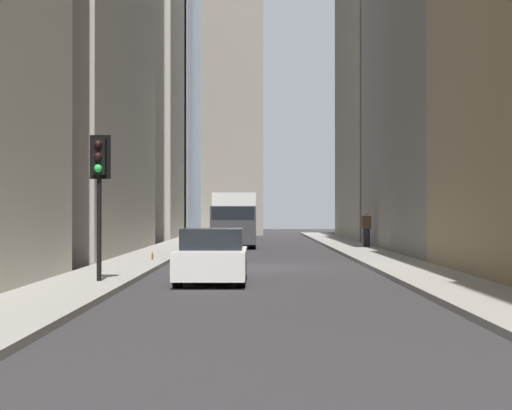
{
  "coord_description": "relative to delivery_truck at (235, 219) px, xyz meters",
  "views": [
    {
      "loc": [
        -29.88,
        0.23,
        1.85
      ],
      "look_at": [
        15.64,
        0.28,
        2.2
      ],
      "focal_mm": 62.94,
      "sensor_mm": 36.0,
      "label": 1
    }
  ],
  "objects": [
    {
      "name": "sidewalk_right",
      "position": [
        -16.99,
        3.1,
        -1.39
      ],
      "size": [
        90.0,
        2.2,
        0.14
      ],
      "primitive_type": "cube",
      "color": "gray",
      "rests_on": "ground_plane"
    },
    {
      "name": "delivery_truck",
      "position": [
        0.0,
        0.0,
        0.0
      ],
      "size": [
        6.46,
        2.25,
        2.84
      ],
      "color": "silver",
      "rests_on": "ground_plane"
    },
    {
      "name": "pedestrian",
      "position": [
        -3.03,
        -6.54,
        -0.34
      ],
      "size": [
        0.26,
        0.44,
        1.78
      ],
      "color": "black",
      "rests_on": "sidewalk_left"
    },
    {
      "name": "traffic_light_foreground",
      "position": [
        -24.66,
        2.74,
        1.35
      ],
      "size": [
        0.43,
        0.52,
        3.63
      ],
      "color": "black",
      "rests_on": "sidewalk_right"
    },
    {
      "name": "discarded_bottle",
      "position": [
        -14.73,
        2.58,
        -1.21
      ],
      "size": [
        0.07,
        0.07,
        0.27
      ],
      "color": "brown",
      "rests_on": "sidewalk_right"
    },
    {
      "name": "sidewalk_left",
      "position": [
        -16.99,
        -5.9,
        -1.39
      ],
      "size": [
        90.0,
        2.2,
        0.14
      ],
      "primitive_type": "cube",
      "color": "gray",
      "rests_on": "ground_plane"
    },
    {
      "name": "building_left_far",
      "position": [
        11.96,
        -12.0,
        11.51
      ],
      "size": [
        16.19,
        10.0,
        25.93
      ],
      "color": "gray",
      "rests_on": "ground_plane"
    },
    {
      "name": "church_spire",
      "position": [
        25.66,
        0.78,
        16.39
      ],
      "size": [
        5.38,
        5.38,
        34.2
      ],
      "color": "gray",
      "rests_on": "ground_plane"
    },
    {
      "name": "ground_plane",
      "position": [
        -16.99,
        -1.4,
        -1.46
      ],
      "size": [
        135.0,
        135.0,
        0.0
      ],
      "primitive_type": "plane",
      "color": "#302D30"
    },
    {
      "name": "sedan_white",
      "position": [
        -23.46,
        -0.0,
        -0.8
      ],
      "size": [
        4.3,
        1.78,
        1.42
      ],
      "color": "silver",
      "rests_on": "ground_plane"
    },
    {
      "name": "building_right_far",
      "position": [
        14.83,
        9.2,
        14.43
      ],
      "size": [
        12.32,
        10.0,
        31.79
      ],
      "color": "#A8A091",
      "rests_on": "ground_plane"
    }
  ]
}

